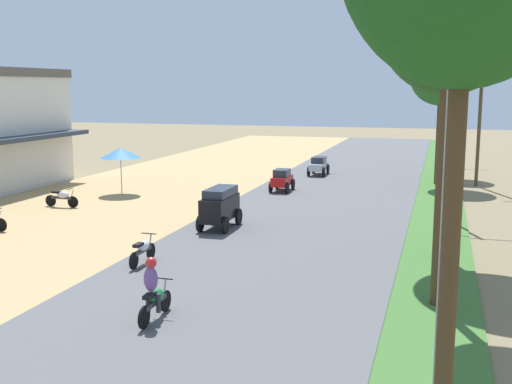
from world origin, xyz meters
TOP-DOWN VIEW (x-y plane):
  - parked_motorbike_fourth at (-11.91, 23.88)m, footprint 1.80×0.54m
  - vendor_umbrella at (-11.01, 28.18)m, footprint 2.20×2.20m
  - median_tree_third at (5.73, 19.78)m, footprint 4.66×4.66m
  - median_tree_fourth at (5.46, 36.67)m, footprint 3.52×3.52m
  - median_tree_fifth at (5.70, 41.81)m, footprint 3.00×3.00m
  - streetlamp_near at (5.80, 9.71)m, footprint 3.16×0.20m
  - streetlamp_mid at (5.80, 26.74)m, footprint 3.16×0.20m
  - streetlamp_far at (5.80, 48.81)m, footprint 3.16×0.20m
  - utility_pole_near at (7.75, 36.89)m, footprint 1.80×0.20m
  - car_van_black at (-2.95, 21.63)m, footprint 1.19×2.41m
  - car_hatchback_red at (-2.78, 31.43)m, footprint 1.04×2.00m
  - car_sedan_silver at (-2.06, 38.48)m, footprint 1.10×2.26m
  - motorbike_foreground_rider at (-1.01, 11.33)m, footprint 0.54×1.80m
  - motorbike_ahead_second at (-3.58, 15.87)m, footprint 0.54×1.80m

SIDE VIEW (x-z plane):
  - parked_motorbike_fourth at x=-11.91m, z-range 0.08..1.02m
  - motorbike_ahead_second at x=-3.58m, z-range 0.10..1.04m
  - car_sedan_silver at x=-2.06m, z-range 0.15..1.34m
  - car_hatchback_red at x=-2.78m, z-range 0.13..1.36m
  - motorbike_foreground_rider at x=-1.01m, z-range 0.03..1.69m
  - car_van_black at x=-2.95m, z-range 0.19..1.86m
  - vendor_umbrella at x=-11.01m, z-range 1.05..3.57m
  - streetlamp_mid at x=5.80m, z-range 0.64..7.77m
  - streetlamp_near at x=5.80m, z-range 0.65..7.91m
  - streetlamp_far at x=5.80m, z-range 0.65..8.16m
  - utility_pole_near at x=7.75m, z-range 0.19..10.04m
  - median_tree_fourth at x=5.46m, z-range 2.38..10.36m
  - median_tree_fifth at x=5.70m, z-range 2.77..11.87m
  - median_tree_third at x=5.73m, z-range 2.77..13.18m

